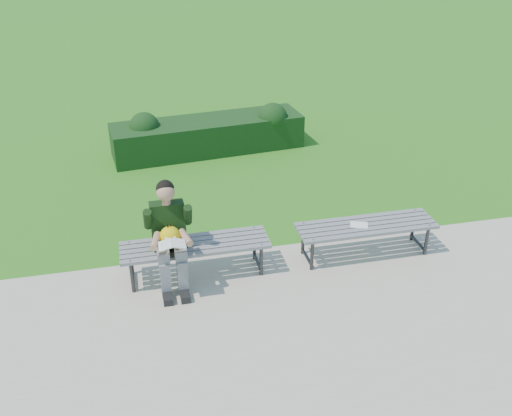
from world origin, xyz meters
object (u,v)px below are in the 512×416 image
Objects in this scene: seated_boy at (169,233)px; hedge at (209,133)px; bench_left at (195,247)px; paper_sheet at (359,225)px; bench_right at (366,228)px.

hedge is at bearing 75.24° from seated_boy.
bench_left is 6.86× the size of paper_sheet.
seated_boy reaches higher than hedge.
bench_right is at bearing -0.74° from bench_left.
hedge is at bearing 79.03° from bench_left.
seated_boy reaches higher than bench_right.
paper_sheet is (2.10, -0.03, 0.06)m from bench_left.
paper_sheet is at bearing 1.59° from seated_boy.
bench_right is 2.52m from seated_boy.
seated_boy is 2.42m from paper_sheet.
hedge is 13.55× the size of paper_sheet.
seated_boy is (-2.50, -0.07, 0.30)m from bench_right.
hedge is at bearing 109.94° from bench_right.
bench_left is at bearing 179.23° from paper_sheet.
hedge reaches higher than bench_left.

